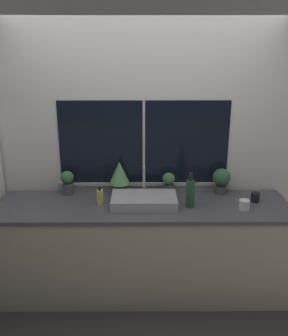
{
  "coord_description": "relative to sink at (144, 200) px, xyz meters",
  "views": [
    {
      "loc": [
        -0.02,
        -2.75,
        2.28
      ],
      "look_at": [
        -0.0,
        0.33,
        1.24
      ],
      "focal_mm": 40.0,
      "sensor_mm": 36.0,
      "label": 1
    }
  ],
  "objects": [
    {
      "name": "soap_bottle",
      "position": [
        -0.4,
        0.04,
        0.02
      ],
      "size": [
        0.06,
        0.06,
        0.16
      ],
      "color": "#DBD14C",
      "rests_on": "counter"
    },
    {
      "name": "potted_plant_center_right",
      "position": [
        0.24,
        0.26,
        0.07
      ],
      "size": [
        0.12,
        0.12,
        0.21
      ],
      "color": "#4C4C51",
      "rests_on": "counter"
    },
    {
      "name": "mug_black",
      "position": [
        1.02,
        0.07,
        -0.0
      ],
      "size": [
        0.08,
        0.08,
        0.09
      ],
      "color": "black",
      "rests_on": "counter"
    },
    {
      "name": "sink",
      "position": [
        0.0,
        0.0,
        0.0
      ],
      "size": [
        0.58,
        0.39,
        0.3
      ],
      "color": "#ADADB2",
      "rests_on": "counter"
    },
    {
      "name": "potted_plant_far_right",
      "position": [
        0.74,
        0.26,
        0.1
      ],
      "size": [
        0.17,
        0.17,
        0.25
      ],
      "color": "#4C4C51",
      "rests_on": "counter"
    },
    {
      "name": "counter",
      "position": [
        0.0,
        0.0,
        -0.49
      ],
      "size": [
        2.63,
        0.68,
        0.89
      ],
      "color": "#B2A893",
      "rests_on": "ground_plane"
    },
    {
      "name": "wall_back",
      "position": [
        0.0,
        0.4,
        0.41
      ],
      "size": [
        8.0,
        0.09,
        2.7
      ],
      "color": "silver",
      "rests_on": "ground_plane"
    },
    {
      "name": "ground_plane",
      "position": [
        0.0,
        -0.33,
        -0.94
      ],
      "size": [
        14.0,
        14.0,
        0.0
      ],
      "primitive_type": "plane",
      "color": "#38332D"
    },
    {
      "name": "bottle_tall",
      "position": [
        0.41,
        -0.04,
        0.09
      ],
      "size": [
        0.08,
        0.08,
        0.32
      ],
      "color": "#235128",
      "rests_on": "counter"
    },
    {
      "name": "mug_white",
      "position": [
        0.87,
        -0.1,
        -0.0
      ],
      "size": [
        0.09,
        0.09,
        0.09
      ],
      "color": "white",
      "rests_on": "counter"
    },
    {
      "name": "potted_plant_center_left",
      "position": [
        -0.23,
        0.26,
        0.15
      ],
      "size": [
        0.2,
        0.2,
        0.32
      ],
      "color": "#4C4C51",
      "rests_on": "counter"
    },
    {
      "name": "potted_plant_far_left",
      "position": [
        -0.73,
        0.26,
        0.08
      ],
      "size": [
        0.12,
        0.12,
        0.23
      ],
      "color": "#4C4C51",
      "rests_on": "counter"
    }
  ]
}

